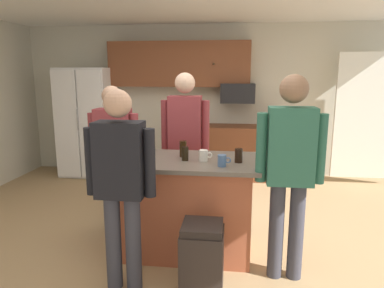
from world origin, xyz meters
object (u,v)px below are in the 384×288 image
Objects in this scene: refrigerator at (88,122)px; glass_pilsner at (183,149)px; mug_blue_stoneware at (204,155)px; trash_bin at (202,259)px; person_guest_right at (114,149)px; mug_ceramic_white at (222,161)px; tumbler_amber at (139,152)px; glass_dark_ale at (239,156)px; glass_stout_tall at (148,146)px; glass_short_whisky at (185,154)px; person_elder_center at (290,164)px; microwave_over_range at (238,93)px; kitchen_island at (188,205)px; person_guest_left at (121,178)px; person_host_foreground at (185,137)px.

refrigerator is 11.65× the size of glass_pilsner.
mug_blue_stoneware reaches higher than trash_bin.
mug_ceramic_white is (1.22, -0.62, 0.06)m from person_guest_right.
tumbler_amber is 0.83m from mug_ceramic_white.
glass_dark_ale is 1.00× the size of glass_stout_tall.
refrigerator is at bearing 125.55° from trash_bin.
mug_ceramic_white is at bearing -26.19° from glass_short_whisky.
person_elder_center is at bearing 25.63° from trash_bin.
glass_dark_ale is (-0.42, 0.30, -0.01)m from person_elder_center.
glass_stout_tall is at bearing 145.44° from glass_short_whisky.
microwave_over_range is at bearing 2.60° from refrigerator.
mug_blue_stoneware is at bearing 0.51° from glass_short_whisky.
glass_short_whisky is at bearing -0.86° from tumbler_amber.
mug_ceramic_white is at bearing -12.79° from tumbler_amber.
kitchen_island is at bearing -50.37° from refrigerator.
person_elder_center is 13.45× the size of glass_dark_ale.
person_guest_left is 12.00× the size of tumbler_amber.
person_guest_left is 1.40m from person_elder_center.
glass_stout_tall is (-0.94, 0.31, 0.00)m from glass_dark_ale.
microwave_over_range is at bearing 152.06° from person_host_foreground.
person_host_foreground is 0.60m from glass_stout_tall.
refrigerator is 14.14× the size of glass_stout_tall.
glass_short_whisky is at bearing -117.05° from kitchen_island.
refrigerator is at bearing 129.93° from glass_pilsner.
person_elder_center is (3.03, -2.93, 0.10)m from refrigerator.
person_guest_left is at bearing -89.65° from glass_stout_tall.
microwave_over_range reaches higher than glass_pilsner.
tumbler_amber is 0.44m from glass_pilsner.
mug_ceramic_white is 0.20× the size of trash_bin.
person_guest_right is (1.24, -2.18, 0.02)m from refrigerator.
kitchen_island is (-0.47, -2.69, -0.96)m from microwave_over_range.
glass_dark_ale is at bearing -7.33° from kitchen_island.
person_host_foreground is (0.31, 1.45, 0.08)m from person_guest_left.
glass_pilsner reaches higher than glass_stout_tall.
kitchen_island is at bearing -28.85° from glass_stout_tall.
refrigerator is at bearing -142.65° from person_host_foreground.
mug_blue_stoneware is 0.27m from glass_pilsner.
glass_pilsner is (2.06, -2.46, 0.11)m from refrigerator.
refrigerator is 4.06m from trash_bin.
mug_blue_stoneware is (0.61, 0.64, 0.05)m from person_guest_left.
refrigerator reaches higher than glass_dark_ale.
refrigerator reaches higher than kitchen_island.
person_guest_left is at bearing -105.32° from microwave_over_range.
glass_short_whisky is (0.04, -0.15, -0.01)m from glass_pilsner.
person_host_foreground is at bearing 98.10° from glass_short_whisky.
person_guest_right is (-0.88, 0.39, 0.46)m from kitchen_island.
refrigerator is at bearing 122.34° from tumbler_amber.
microwave_over_range is (2.60, 0.12, 0.52)m from refrigerator.
trash_bin is (0.68, -0.66, -0.73)m from tumbler_amber.
glass_short_whisky is at bearing 178.24° from glass_dark_ale.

